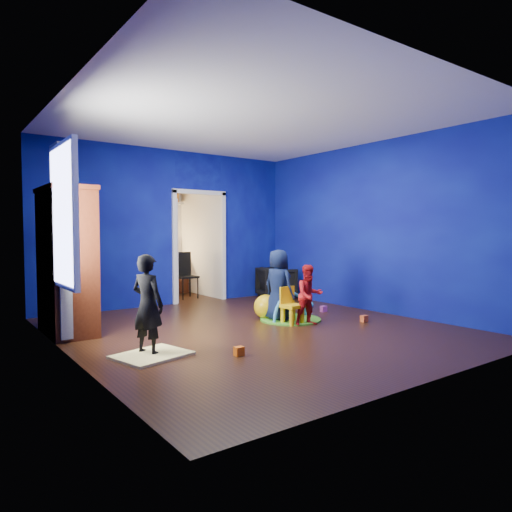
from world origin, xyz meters
TOP-DOWN VIEW (x-y plane):
  - floor at (0.00, 0.00)m, footprint 5.00×5.50m
  - ceiling at (0.00, 0.00)m, footprint 5.00×5.50m
  - wall_back at (0.00, 2.75)m, footprint 5.00×0.02m
  - wall_front at (0.00, -2.75)m, footprint 5.00×0.02m
  - wall_left at (-2.50, 0.00)m, footprint 0.02×5.50m
  - wall_right at (2.50, 0.00)m, footprint 0.02×5.50m
  - alcove at (0.60, 3.62)m, footprint 1.00×1.75m
  - armchair at (2.10, 2.20)m, footprint 0.89×0.88m
  - child_black at (-1.77, -0.36)m, footprint 0.42×0.49m
  - child_navy at (0.63, 0.31)m, footprint 0.44×0.59m
  - toddler_red at (0.79, -0.22)m, footprint 0.50×0.43m
  - vase at (-2.22, 0.99)m, footprint 0.25×0.25m
  - potted_plant at (-2.22, 1.51)m, footprint 0.29×0.29m
  - tv_armoire at (-2.22, 1.29)m, footprint 0.58×1.14m
  - crt_tv at (-2.18, 1.29)m, footprint 0.46×0.70m
  - yellow_blanket at (-1.77, -0.46)m, footprint 0.88×0.77m
  - hopper_ball at (0.58, 0.56)m, footprint 0.38×0.38m
  - kid_chair at (0.64, -0.02)m, footprint 0.30×0.30m
  - play_mat at (0.81, 0.23)m, footprint 0.94×0.94m
  - toy_arch at (0.81, 0.23)m, footprint 0.83×0.22m
  - window_left at (-2.48, 0.35)m, footprint 0.03×0.95m
  - curtain at (-2.37, 0.90)m, footprint 0.14×0.42m
  - doorway at (0.60, 2.75)m, footprint 1.16×0.10m
  - study_desk at (0.60, 4.26)m, footprint 0.88×0.44m
  - desk_monitor at (0.60, 4.38)m, footprint 0.40×0.05m
  - desk_lamp at (0.32, 4.32)m, footprint 0.14×0.14m
  - folding_chair at (0.60, 3.30)m, footprint 0.40×0.40m
  - book_shelf at (0.60, 4.37)m, footprint 0.88×0.24m
  - toy_0 at (1.62, -0.54)m, footprint 0.10×0.08m
  - toy_1 at (1.88, 0.93)m, footprint 0.11×0.11m
  - toy_2 at (-0.97, -0.99)m, footprint 0.10×0.08m
  - toy_3 at (0.86, 0.28)m, footprint 0.11×0.11m
  - toy_4 at (1.75, 0.46)m, footprint 0.10×0.08m

SIDE VIEW (x-z plane):
  - floor at x=0.00m, z-range -0.01..0.01m
  - play_mat at x=0.81m, z-range 0.00..0.03m
  - yellow_blanket at x=-1.77m, z-range 0.00..0.03m
  - toy_arch at x=0.81m, z-range -0.40..0.44m
  - toy_0 at x=1.62m, z-range 0.00..0.10m
  - toy_2 at x=-0.97m, z-range 0.00..0.10m
  - toy_4 at x=1.75m, z-range 0.00..0.10m
  - toy_1 at x=1.88m, z-range 0.00..0.11m
  - toy_3 at x=0.86m, z-range 0.00..0.11m
  - hopper_ball at x=0.58m, z-range 0.00..0.38m
  - kid_chair at x=0.64m, z-range 0.00..0.50m
  - armchair at x=2.10m, z-range 0.00..0.64m
  - study_desk at x=0.60m, z-range 0.00..0.75m
  - toddler_red at x=0.79m, z-range 0.00..0.89m
  - folding_chair at x=0.60m, z-range 0.00..0.92m
  - child_navy at x=0.63m, z-range 0.00..1.10m
  - child_black at x=-1.77m, z-range 0.00..1.12m
  - desk_lamp at x=0.32m, z-range 0.86..1.00m
  - desk_monitor at x=0.60m, z-range 0.79..1.11m
  - tv_armoire at x=-2.22m, z-range 0.00..1.96m
  - crt_tv at x=-2.18m, z-range 0.75..1.29m
  - doorway at x=0.60m, z-range 0.00..2.10m
  - alcove at x=0.60m, z-range 0.00..2.50m
  - curtain at x=-2.37m, z-range 0.05..2.45m
  - wall_back at x=0.00m, z-range 0.00..2.90m
  - wall_front at x=0.00m, z-range 0.00..2.90m
  - wall_left at x=-2.50m, z-range 0.00..2.90m
  - wall_right at x=2.50m, z-range 0.00..2.90m
  - window_left at x=-2.48m, z-range 0.77..2.33m
  - book_shelf at x=0.60m, z-range 2.00..2.04m
  - vase at x=-2.22m, z-range 1.96..2.17m
  - potted_plant at x=-2.22m, z-range 1.96..2.39m
  - ceiling at x=0.00m, z-range 2.90..2.90m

